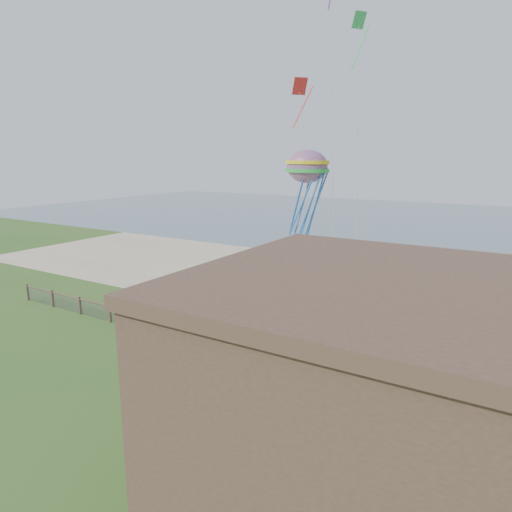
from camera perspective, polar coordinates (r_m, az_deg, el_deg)
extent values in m
plane|color=#326021|center=(21.86, -13.81, -17.12)|extent=(160.00, 160.00, 0.00)
cube|color=tan|center=(39.24, 9.54, -3.55)|extent=(72.00, 20.00, 0.02)
cube|color=slate|center=(81.04, 21.36, 3.95)|extent=(160.00, 68.00, 0.02)
cube|color=#4C3828|center=(14.10, 24.79, -19.25)|extent=(15.00, 10.00, 7.00)
cube|color=brown|center=(20.91, 26.10, -18.78)|extent=(15.00, 2.00, 0.50)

